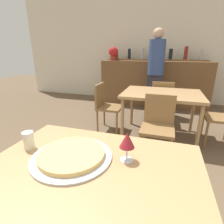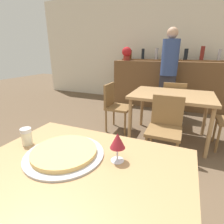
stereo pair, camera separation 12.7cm
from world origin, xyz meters
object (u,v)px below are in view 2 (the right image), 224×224
(chair_far_side_front, at_px, (165,125))
(chair_far_side_left, at_px, (115,104))
(person_standing, at_px, (169,69))
(pizza_tray, at_px, (65,153))
(potted_plant, at_px, (127,53))
(chair_far_side_back, at_px, (174,101))
(cheese_shaker, at_px, (27,136))
(wine_glass, at_px, (118,141))

(chair_far_side_front, distance_m, chair_far_side_left, 1.09)
(person_standing, bearing_deg, pizza_tray, -93.41)
(chair_far_side_front, height_order, chair_far_side_left, same)
(chair_far_side_front, distance_m, pizza_tray, 1.49)
(chair_far_side_front, xyz_separation_m, potted_plant, (-1.31, 2.36, 0.82))
(chair_far_side_front, xyz_separation_m, person_standing, (-0.20, 1.83, 0.49))
(chair_far_side_back, bearing_deg, chair_far_side_front, 90.00)
(chair_far_side_left, bearing_deg, cheese_shaker, -173.57)
(potted_plant, bearing_deg, chair_far_side_left, -76.99)
(chair_far_side_back, relative_size, cheese_shaker, 7.68)
(chair_far_side_front, bearing_deg, potted_plant, 119.09)
(cheese_shaker, bearing_deg, pizza_tray, -2.38)
(pizza_tray, xyz_separation_m, wine_glass, (0.29, 0.07, 0.10))
(cheese_shaker, xyz_separation_m, person_standing, (0.48, 3.22, 0.14))
(cheese_shaker, height_order, person_standing, person_standing)
(pizza_tray, distance_m, potted_plant, 3.90)
(chair_far_side_left, relative_size, wine_glass, 5.11)
(chair_far_side_back, bearing_deg, pizza_tray, 81.36)
(potted_plant, bearing_deg, pizza_tray, -76.26)
(chair_far_side_left, xyz_separation_m, pizza_tray, (0.51, -2.00, 0.32))
(chair_far_side_front, distance_m, chair_far_side_back, 1.20)
(pizza_tray, height_order, potted_plant, potted_plant)
(cheese_shaker, bearing_deg, chair_far_side_back, 75.21)
(chair_far_side_front, relative_size, person_standing, 0.46)
(chair_far_side_left, distance_m, person_standing, 1.50)
(chair_far_side_front, relative_size, pizza_tray, 1.88)
(person_standing, bearing_deg, chair_far_side_left, -119.78)
(chair_far_side_left, bearing_deg, chair_far_side_front, -123.50)
(pizza_tray, bearing_deg, chair_far_side_front, 74.22)
(wine_glass, bearing_deg, pizza_tray, -166.53)
(chair_far_side_left, distance_m, potted_plant, 1.98)
(chair_far_side_left, relative_size, person_standing, 0.46)
(person_standing, bearing_deg, cheese_shaker, -98.49)
(cheese_shaker, distance_m, potted_plant, 3.83)
(potted_plant, bearing_deg, wine_glass, -71.92)
(chair_far_side_back, height_order, cheese_shaker, cheese_shaker)
(pizza_tray, bearing_deg, person_standing, 86.59)
(chair_far_side_front, relative_size, potted_plant, 2.48)
(chair_far_side_back, relative_size, potted_plant, 2.48)
(chair_far_side_back, distance_m, wine_glass, 2.57)
(person_standing, height_order, potted_plant, person_standing)
(cheese_shaker, height_order, potted_plant, potted_plant)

